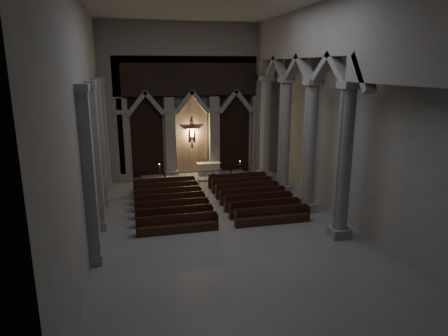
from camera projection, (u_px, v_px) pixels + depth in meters
The scene contains 11 objects.
room at pixel (226, 89), 20.31m from camera, with size 24.00×24.10×12.00m.
sanctuary_wall at pixel (192, 94), 31.43m from camera, with size 14.00×0.77×12.00m.
right_arcade at pixel (314, 82), 22.75m from camera, with size 1.00×24.00×12.00m.
left_pilasters at pixel (98, 152), 23.00m from camera, with size 0.60×13.00×8.03m.
sanctuary_step at pixel (195, 177), 32.16m from camera, with size 8.50×2.60×0.15m, color #9B9891.
altar at pixel (208, 168), 32.63m from camera, with size 1.88×0.75×0.95m.
altar_rail at pixel (199, 175), 30.31m from camera, with size 5.20×0.09×1.02m.
candle_stand_left at pixel (160, 179), 30.18m from camera, with size 0.28×0.28×1.63m.
candle_stand_right at pixel (240, 175), 31.28m from camera, with size 0.27×0.27×1.59m.
pews at pixel (212, 201), 25.64m from camera, with size 9.81×8.02×0.98m.
worshipper at pixel (214, 182), 28.68m from camera, with size 0.47×0.31×1.29m, color black.
Camera 1 is at (-4.93, -20.09, 8.69)m, focal length 32.00 mm.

